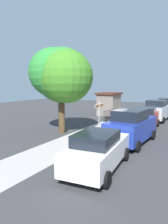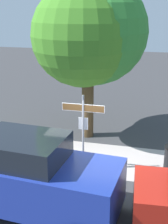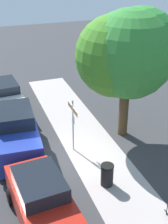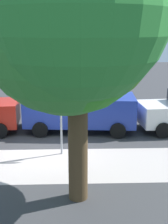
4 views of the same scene
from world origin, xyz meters
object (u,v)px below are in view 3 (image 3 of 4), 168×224
object	(u,v)px
street_sign	(73,117)
shade_tree	(129,54)
car_red	(42,202)
trash_bin	(107,175)
car_blue	(16,132)
car_white	(5,96)

from	to	relation	value
street_sign	shade_tree	bearing A→B (deg)	99.32
street_sign	car_red	size ratio (longest dim) A/B	0.60
street_sign	trash_bin	xyz separation A→B (m)	(2.94, 0.50, -1.30)
car_blue	car_red	size ratio (longest dim) A/B	1.08
car_white	trash_bin	world-z (taller)	car_white
car_blue	shade_tree	bearing A→B (deg)	91.32
car_white	shade_tree	bearing A→B (deg)	42.77
shade_tree	car_red	size ratio (longest dim) A/B	1.48
street_sign	car_white	xyz separation A→B (m)	(-5.56, -2.51, -0.92)
street_sign	trash_bin	distance (m)	3.26
car_white	car_red	size ratio (longest dim) A/B	1.04
car_white	car_blue	world-z (taller)	car_blue
street_sign	trash_bin	size ratio (longest dim) A/B	2.72
car_white	car_blue	xyz separation A→B (m)	(4.80, -0.09, 0.20)
shade_tree	car_blue	bearing A→B (deg)	-92.76
shade_tree	car_white	distance (m)	8.24
street_sign	trash_bin	world-z (taller)	street_sign
car_white	car_red	xyz separation A→B (m)	(9.60, 0.07, 0.06)
car_red	trash_bin	bearing A→B (deg)	105.96
shade_tree	car_red	bearing A→B (deg)	-50.07
trash_bin	car_red	bearing A→B (deg)	-69.47
car_blue	car_red	distance (m)	4.81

